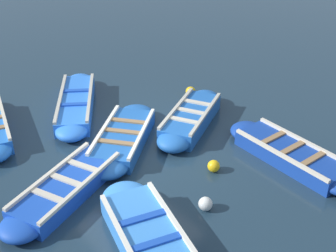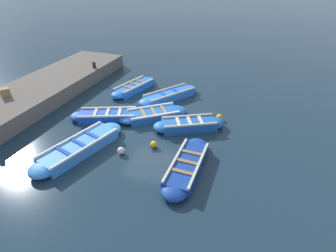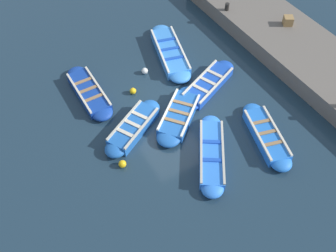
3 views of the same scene
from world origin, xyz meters
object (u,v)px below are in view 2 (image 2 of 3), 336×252
at_px(boat_near_quay, 134,87).
at_px(boat_tucked, 153,115).
at_px(boat_end_of_row, 169,95).
at_px(boat_outer_left, 187,166).
at_px(buoy_orange_near, 219,117).
at_px(boat_bow_out, 108,116).
at_px(boat_broadside, 189,125).
at_px(bollard_north, 94,65).
at_px(wooden_crate, 5,92).
at_px(buoy_white_drifting, 121,151).
at_px(buoy_yellow_far, 154,144).
at_px(boat_far_corner, 80,147).

relative_size(boat_near_quay, boat_tucked, 1.08).
distance_m(boat_end_of_row, boat_outer_left, 5.73).
distance_m(boat_near_quay, buoy_orange_near, 5.45).
relative_size(boat_bow_out, boat_near_quay, 1.03).
height_order(boat_broadside, bollard_north, bollard_north).
height_order(wooden_crate, buoy_white_drifting, wooden_crate).
xyz_separation_m(boat_tucked, wooden_crate, (6.94, 1.67, 0.78)).
bearing_deg(boat_end_of_row, boat_tucked, 90.13).
distance_m(boat_broadside, buoy_yellow_far, 2.01).
distance_m(bollard_north, buoy_orange_near, 8.56).
bearing_deg(boat_near_quay, boat_end_of_row, 170.53).
xyz_separation_m(wooden_crate, buoy_orange_near, (-9.87, -2.53, -0.82)).
relative_size(boat_broadside, buoy_white_drifting, 11.24).
relative_size(boat_bow_out, boat_broadside, 1.12).
height_order(boat_far_corner, boat_near_quay, boat_far_corner).
bearing_deg(bollard_north, boat_near_quay, 166.86).
bearing_deg(boat_broadside, boat_end_of_row, -54.27).
distance_m(wooden_crate, buoy_yellow_far, 7.90).
height_order(boat_far_corner, boat_outer_left, boat_far_corner).
distance_m(boat_outer_left, boat_broadside, 2.70).
relative_size(boat_end_of_row, boat_broadside, 1.09).
bearing_deg(boat_bow_out, buoy_white_drifting, 130.79).
bearing_deg(boat_bow_out, boat_far_corner, 96.63).
distance_m(boat_far_corner, buoy_yellow_far, 2.83).
height_order(boat_outer_left, boat_tucked, boat_tucked).
relative_size(boat_outer_left, buoy_white_drifting, 12.38).
xyz_separation_m(boat_bow_out, buoy_orange_near, (-4.88, -1.67, -0.04)).
distance_m(boat_near_quay, boat_end_of_row, 2.27).
relative_size(boat_broadside, buoy_yellow_far, 11.59).
distance_m(boat_outer_left, buoy_orange_near, 3.86).
height_order(boat_broadside, buoy_orange_near, boat_broadside).
distance_m(boat_tucked, boat_broadside, 1.86).
xyz_separation_m(boat_near_quay, bollard_north, (3.00, -0.70, 0.74)).
relative_size(boat_broadside, wooden_crate, 7.74).
bearing_deg(boat_broadside, boat_bow_out, 6.81).
bearing_deg(wooden_crate, buoy_white_drifting, 169.43).
bearing_deg(boat_near_quay, bollard_north, -13.14).
distance_m(boat_far_corner, buoy_white_drifting, 1.60).
relative_size(boat_tucked, bollard_north, 8.96).
bearing_deg(wooden_crate, boat_near_quay, -138.00).
height_order(buoy_orange_near, buoy_white_drifting, buoy_orange_near).
relative_size(boat_end_of_row, wooden_crate, 8.46).
height_order(boat_tucked, boat_broadside, boat_broadside).
distance_m(boat_outer_left, buoy_white_drifting, 2.60).
bearing_deg(boat_outer_left, boat_broadside, -75.70).
bearing_deg(buoy_yellow_far, boat_outer_left, 152.40).
bearing_deg(buoy_yellow_far, boat_far_corner, 25.49).
bearing_deg(boat_tucked, wooden_crate, 13.53).
xyz_separation_m(boat_outer_left, bollard_north, (7.74, -6.24, 0.75)).
bearing_deg(boat_bow_out, boat_end_of_row, -122.94).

